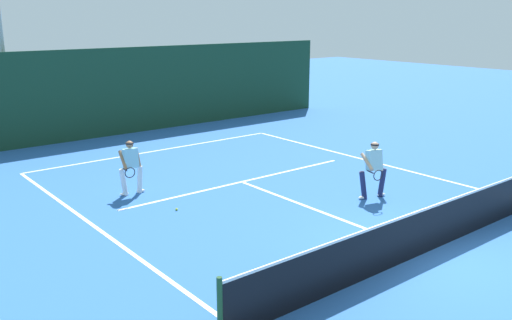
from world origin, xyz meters
TOP-DOWN VIEW (x-y plane):
  - ground_plane at (0.00, 0.00)m, footprint 80.00×80.00m
  - court_line_baseline_far at (0.00, 11.58)m, footprint 9.85×0.10m
  - court_line_service at (0.00, 6.49)m, footprint 8.03×0.10m
  - court_line_centre at (0.00, 3.20)m, footprint 0.10×6.40m
  - tennis_net at (0.00, 0.00)m, footprint 10.79×0.09m
  - player_near at (1.90, 3.06)m, footprint 1.00×0.89m
  - player_far at (-3.10, 7.48)m, footprint 0.83×0.84m
  - tennis_ball at (-2.83, 5.54)m, footprint 0.07×0.07m
  - back_fence_windscreen at (0.00, 15.15)m, footprint 22.23×0.12m
  - light_pole at (-3.94, 15.96)m, footprint 0.55×0.44m

SIDE VIEW (x-z plane):
  - ground_plane at x=0.00m, z-range 0.00..0.00m
  - court_line_baseline_far at x=0.00m, z-range 0.00..0.01m
  - court_line_service at x=0.00m, z-range 0.00..0.01m
  - court_line_centre at x=0.00m, z-range 0.00..0.01m
  - tennis_ball at x=-2.83m, z-range 0.00..0.07m
  - tennis_net at x=0.00m, z-range -0.03..1.08m
  - player_far at x=-3.10m, z-range 0.07..1.61m
  - player_near at x=1.90m, z-range 0.07..1.65m
  - back_fence_windscreen at x=0.00m, z-range 0.00..3.59m
  - light_pole at x=-3.94m, z-range 0.84..8.04m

